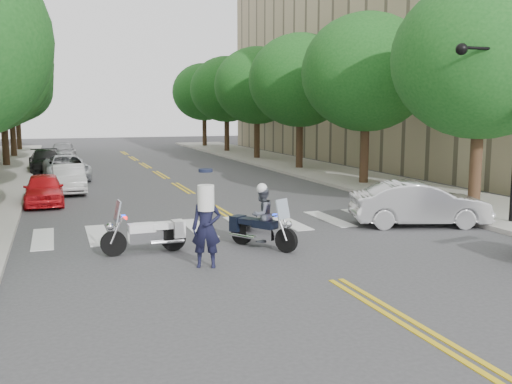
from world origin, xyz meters
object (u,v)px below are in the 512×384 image
motorcycle_police (260,219)px  convertible (420,204)px  officer_standing (206,228)px  motorcycle_parked (151,234)px

motorcycle_police → convertible: motorcycle_police is taller
officer_standing → convertible: 8.18m
motorcycle_police → convertible: size_ratio=0.45×
motorcycle_police → convertible: bearing=158.8°
motorcycle_police → officer_standing: (-1.88, -1.40, 0.16)m
convertible → officer_standing: bearing=125.6°
officer_standing → motorcycle_police: bearing=56.6°
motorcycle_police → officer_standing: officer_standing is taller
motorcycle_police → officer_standing: bearing=5.0°
motorcycle_police → motorcycle_parked: 2.95m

